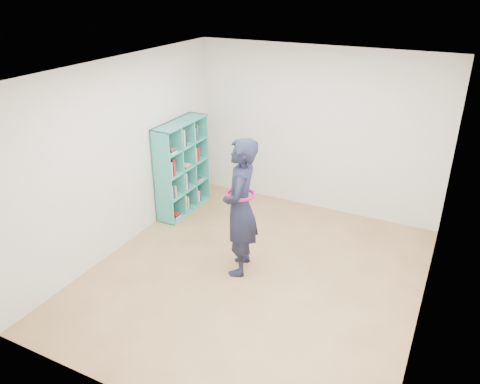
% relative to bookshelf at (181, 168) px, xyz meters
% --- Properties ---
extents(floor, '(4.50, 4.50, 0.00)m').
position_rel_bookshelf_xyz_m(floor, '(1.85, -1.16, -0.73)').
color(floor, olive).
rests_on(floor, ground).
extents(ceiling, '(4.50, 4.50, 0.00)m').
position_rel_bookshelf_xyz_m(ceiling, '(1.85, -1.16, 1.87)').
color(ceiling, white).
rests_on(ceiling, wall_back).
extents(wall_left, '(0.02, 4.50, 2.60)m').
position_rel_bookshelf_xyz_m(wall_left, '(-0.15, -1.16, 0.57)').
color(wall_left, silver).
rests_on(wall_left, floor).
extents(wall_right, '(0.02, 4.50, 2.60)m').
position_rel_bookshelf_xyz_m(wall_right, '(3.85, -1.16, 0.57)').
color(wall_right, silver).
rests_on(wall_right, floor).
extents(wall_back, '(4.00, 0.02, 2.60)m').
position_rel_bookshelf_xyz_m(wall_back, '(1.85, 1.09, 0.57)').
color(wall_back, silver).
rests_on(wall_back, floor).
extents(wall_front, '(4.00, 0.02, 2.60)m').
position_rel_bookshelf_xyz_m(wall_front, '(1.85, -3.41, 0.57)').
color(wall_front, silver).
rests_on(wall_front, floor).
extents(bookshelf, '(0.33, 1.12, 1.49)m').
position_rel_bookshelf_xyz_m(bookshelf, '(0.00, 0.00, 0.00)').
color(bookshelf, teal).
rests_on(bookshelf, floor).
extents(person, '(0.60, 0.75, 1.80)m').
position_rel_bookshelf_xyz_m(person, '(1.62, -1.12, 0.18)').
color(person, black).
rests_on(person, floor).
extents(smartphone, '(0.06, 0.10, 0.15)m').
position_rel_bookshelf_xyz_m(smartphone, '(1.45, -1.07, 0.29)').
color(smartphone, silver).
rests_on(smartphone, person).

